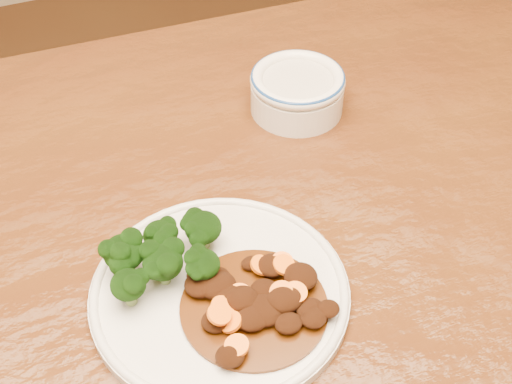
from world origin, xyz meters
name	(u,v)px	position (x,y,z in m)	size (l,w,h in m)	color
dining_table	(224,324)	(0.00, 0.00, 0.67)	(1.53, 0.95, 0.75)	#4D290D
dinner_plate	(220,292)	(-0.01, -0.02, 0.76)	(0.24, 0.24, 0.02)	silver
broccoli_florets	(162,253)	(-0.05, 0.02, 0.79)	(0.12, 0.08, 0.04)	olive
mince_stew	(255,300)	(0.01, -0.05, 0.77)	(0.13, 0.13, 0.03)	#4D2308
dip_bowl	(297,90)	(0.17, 0.21, 0.78)	(0.11, 0.11, 0.05)	white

